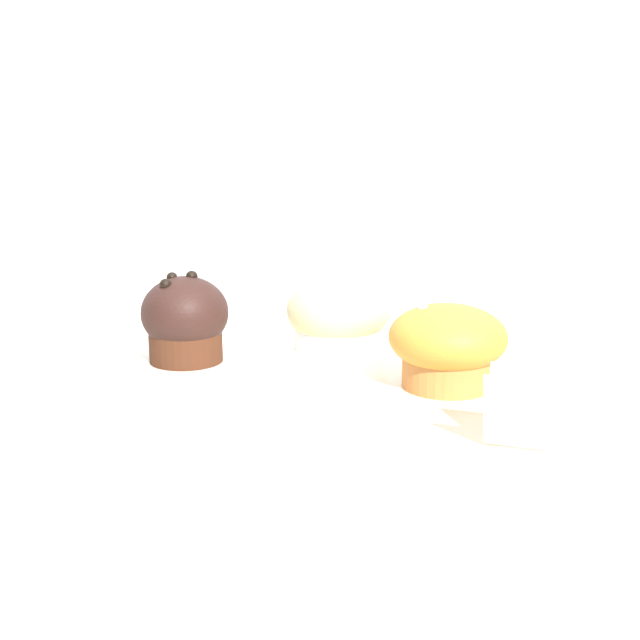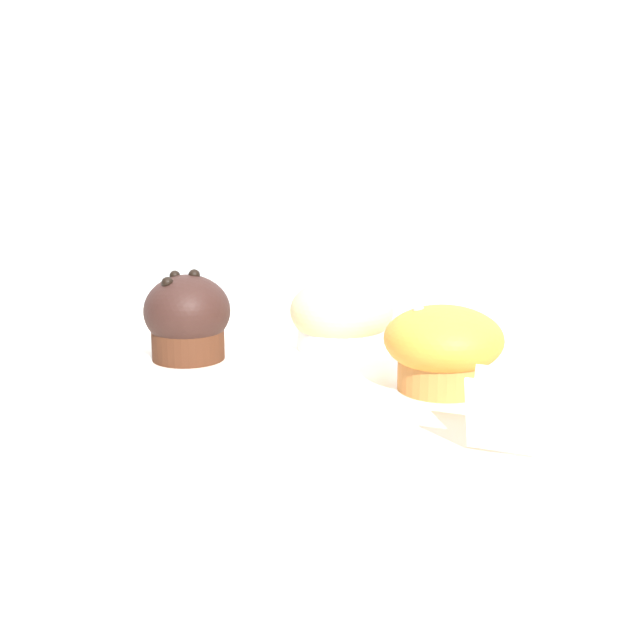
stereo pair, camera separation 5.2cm
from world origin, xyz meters
TOP-DOWN VIEW (x-y plane):
  - wall_back at (0.00, 0.60)m, footprint 3.20×0.10m
  - muffin_front_center at (0.09, 0.08)m, footprint 0.09×0.09m
  - muffin_back_left at (0.34, -0.01)m, footprint 0.11×0.11m
  - muffin_back_right at (0.25, 0.12)m, footprint 0.11×0.11m
  - price_card at (0.37, -0.16)m, footprint 0.06×0.06m

SIDE VIEW (x-z plane):
  - wall_back at x=0.00m, z-range 0.00..1.80m
  - price_card at x=0.37m, z-range 0.89..0.94m
  - muffin_back_right at x=0.25m, z-range 0.88..0.96m
  - muffin_back_left at x=0.34m, z-range 0.88..0.96m
  - muffin_front_center at x=0.09m, z-range 0.88..0.97m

